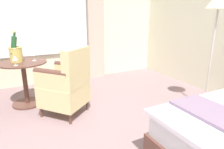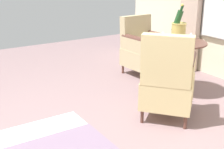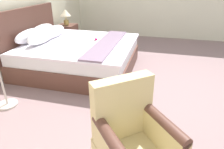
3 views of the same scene
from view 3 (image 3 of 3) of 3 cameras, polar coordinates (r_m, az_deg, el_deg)
ground_plane at (r=3.38m, az=10.96°, el=-4.10°), size 8.21×8.21×0.00m
bed at (r=4.01m, az=-10.76°, el=6.03°), size 1.92×2.16×1.16m
nightstand at (r=5.39m, az=-12.54°, el=10.57°), size 0.46×0.43×0.60m
bedside_lamp at (r=5.27m, az=-13.14°, el=16.49°), size 0.26×0.26×0.38m
armchair_by_window at (r=1.69m, az=5.89°, el=-20.11°), size 0.78×0.77×0.97m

